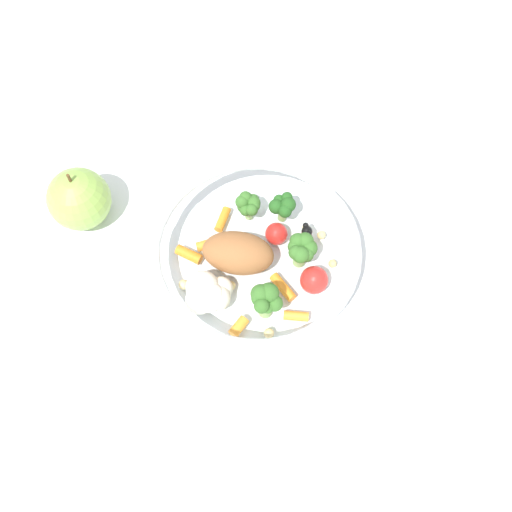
% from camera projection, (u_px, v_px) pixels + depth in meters
% --- Properties ---
extents(ground_plane, '(2.40, 2.40, 0.00)m').
position_uv_depth(ground_plane, '(267.00, 259.00, 0.74)').
color(ground_plane, white).
extents(food_container, '(0.24, 0.24, 0.06)m').
position_uv_depth(food_container, '(252.00, 260.00, 0.70)').
color(food_container, white).
rests_on(food_container, ground_plane).
extents(loose_apple, '(0.08, 0.08, 0.09)m').
position_uv_depth(loose_apple, '(79.00, 199.00, 0.73)').
color(loose_apple, '#8CB74C').
rests_on(loose_apple, ground_plane).
extents(folded_napkin, '(0.18, 0.17, 0.01)m').
position_uv_depth(folded_napkin, '(415.00, 361.00, 0.67)').
color(folded_napkin, silver).
rests_on(folded_napkin, ground_plane).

